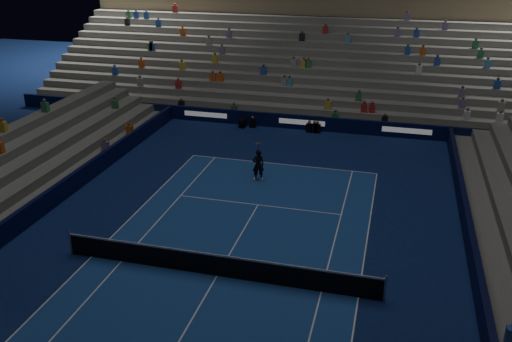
% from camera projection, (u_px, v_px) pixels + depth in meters
% --- Properties ---
extents(ground, '(90.00, 90.00, 0.00)m').
position_uv_depth(ground, '(217.00, 276.00, 21.43)').
color(ground, '#0C1C4D').
rests_on(ground, ground).
extents(court_surface, '(10.97, 23.77, 0.01)m').
position_uv_depth(court_surface, '(217.00, 276.00, 21.43)').
color(court_surface, navy).
rests_on(court_surface, ground).
extents(sponsor_barrier_far, '(44.00, 0.25, 1.00)m').
position_uv_depth(sponsor_barrier_far, '(302.00, 122.00, 37.69)').
color(sponsor_barrier_far, black).
rests_on(sponsor_barrier_far, ground).
extents(sponsor_barrier_east, '(0.25, 37.00, 1.00)m').
position_uv_depth(sponsor_barrier_east, '(482.00, 304.00, 18.96)').
color(sponsor_barrier_east, black).
rests_on(sponsor_barrier_east, ground).
extents(sponsor_barrier_west, '(0.25, 37.00, 1.00)m').
position_uv_depth(sponsor_barrier_west, '(3.00, 233.00, 23.51)').
color(sponsor_barrier_west, black).
rests_on(sponsor_barrier_west, ground).
extents(grandstand_main, '(44.00, 15.20, 11.20)m').
position_uv_depth(grandstand_main, '(324.00, 55.00, 44.92)').
color(grandstand_main, slate).
rests_on(grandstand_main, ground).
extents(tennis_net, '(12.90, 0.10, 1.10)m').
position_uv_depth(tennis_net, '(217.00, 265.00, 21.23)').
color(tennis_net, '#B2B2B7').
rests_on(tennis_net, ground).
extents(tennis_player, '(0.75, 0.63, 1.76)m').
position_uv_depth(tennis_player, '(258.00, 165.00, 29.60)').
color(tennis_player, black).
rests_on(tennis_player, ground).
extents(broadcast_camera, '(0.48, 0.90, 0.56)m').
position_uv_depth(broadcast_camera, '(242.00, 123.00, 38.15)').
color(broadcast_camera, black).
rests_on(broadcast_camera, ground).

